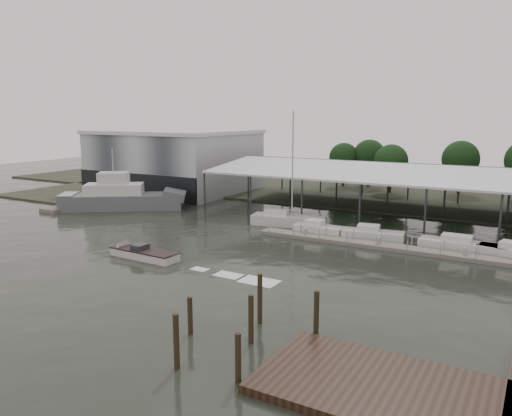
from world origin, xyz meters
The scene contains 15 objects.
ground centered at (0.00, 0.00, 0.00)m, with size 200.00×200.00×0.00m, color #232820.
land_strip_far centered at (0.00, 42.00, 0.10)m, with size 140.00×30.00×0.30m.
land_strip_west centered at (-40.00, 30.00, 0.10)m, with size 20.00×40.00×0.30m.
storage_warehouse centered at (-28.00, 29.94, 5.29)m, with size 24.50×20.50×10.50m.
covered_boat_shed centered at (17.00, 28.00, 6.13)m, with size 58.24×24.00×6.96m.
trawler_dock centered at (-30.00, 14.00, 0.25)m, with size 3.00×18.00×0.50m.
floating_dock centered at (15.00, 10.00, 0.20)m, with size 28.00×2.00×1.40m.
boardwalk_platform centered at (24.55, -15.27, 0.20)m, with size 15.00×12.00×0.50m.
grey_trawler centered at (-23.30, 12.53, 1.58)m, with size 16.60×13.50×8.84m.
white_sailboat centered at (1.51, 14.54, 0.66)m, with size 9.10×4.16×13.70m.
speedboat_underway centered at (-4.26, -4.51, 0.39)m, with size 18.65×2.84×2.00m.
moored_cruiser_0 centered at (6.62, 12.04, 0.61)m, with size 5.49×2.25×1.70m.
moored_cruiser_1 centered at (12.55, 12.53, 0.61)m, with size 6.62×3.16×1.70m.
moored_cruiser_2 centered at (21.34, 12.36, 0.61)m, with size 7.93×2.25×1.70m.
mooring_pilings centered at (13.51, -15.17, 1.12)m, with size 7.01×7.48×3.85m.
Camera 1 is at (27.60, -37.78, 12.99)m, focal length 35.00 mm.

